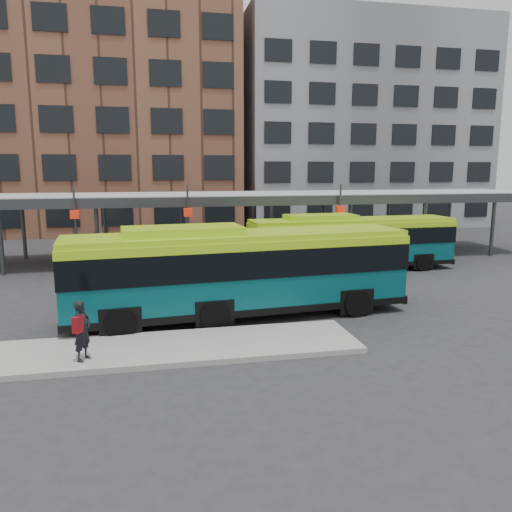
% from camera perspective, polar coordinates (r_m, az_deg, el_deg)
% --- Properties ---
extents(ground, '(120.00, 120.00, 0.00)m').
position_cam_1_polar(ground, '(19.81, 3.21, -6.80)').
color(ground, '#28282B').
rests_on(ground, ground).
extents(boarding_island, '(14.00, 3.00, 0.18)m').
position_cam_1_polar(boarding_island, '(16.33, -13.22, -10.44)').
color(boarding_island, gray).
rests_on(boarding_island, ground).
extents(canopy, '(40.00, 6.53, 4.80)m').
position_cam_1_polar(canopy, '(31.62, -2.87, 6.68)').
color(canopy, '#999B9E').
rests_on(canopy, ground).
extents(building_brick, '(26.00, 14.00, 22.00)m').
position_cam_1_polar(building_brick, '(50.85, -18.07, 15.45)').
color(building_brick, brown).
rests_on(building_brick, ground).
extents(building_grey, '(24.00, 14.00, 20.00)m').
position_cam_1_polar(building_grey, '(54.67, 11.16, 14.27)').
color(building_grey, slate).
rests_on(building_grey, ground).
extents(bus_front, '(13.29, 3.98, 3.61)m').
position_cam_1_polar(bus_front, '(19.19, -1.99, -1.56)').
color(bus_front, '#07474D').
rests_on(bus_front, ground).
extents(bus_rear, '(11.77, 3.07, 3.22)m').
position_cam_1_polar(bus_rear, '(28.62, 10.84, 1.68)').
color(bus_rear, '#07474D').
rests_on(bus_rear, ground).
extents(pedestrian, '(0.68, 0.78, 1.80)m').
position_cam_1_polar(pedestrian, '(15.45, -19.26, -8.00)').
color(pedestrian, black).
rests_on(pedestrian, boarding_island).
extents(bike_rack, '(5.62, 1.80, 1.07)m').
position_cam_1_polar(bike_rack, '(35.56, 18.22, 0.99)').
color(bike_rack, slate).
rests_on(bike_rack, ground).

